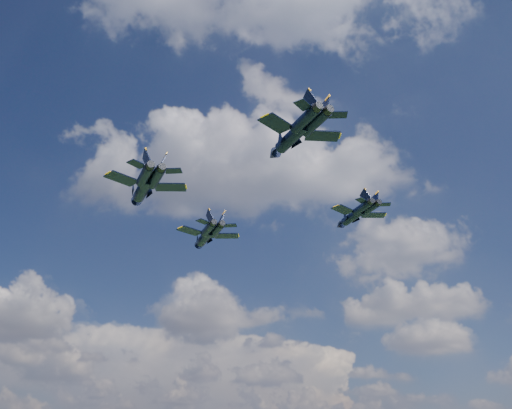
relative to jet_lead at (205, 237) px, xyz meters
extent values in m
cylinder|color=black|center=(0.26, -0.49, -0.08)|extent=(6.06, 9.12, 1.87)
cone|color=black|center=(-2.58, 4.81, -0.08)|extent=(2.83, 3.21, 1.76)
ellipsoid|color=brown|center=(-1.35, 2.52, 0.49)|extent=(2.30, 3.10, 0.85)
cube|color=black|center=(-2.05, -4.09, -0.08)|extent=(5.13, 5.39, 0.19)
cube|color=black|center=(4.54, -0.56, -0.08)|extent=(5.04, 3.20, 0.19)
cube|color=black|center=(1.46, -8.45, -0.08)|extent=(2.68, 2.94, 0.15)
cube|color=black|center=(6.22, -5.90, -0.08)|extent=(2.50, 1.56, 0.15)
cube|color=black|center=(2.44, -6.98, 1.37)|extent=(2.10, 2.41, 3.12)
cube|color=black|center=(4.46, -5.90, 1.37)|extent=(1.74, 3.01, 3.12)
cylinder|color=black|center=(-4.38, -26.54, -1.50)|extent=(6.46, 9.25, 1.92)
cone|color=black|center=(-7.48, -21.20, -1.50)|extent=(2.95, 3.30, 1.81)
ellipsoid|color=brown|center=(-6.15, -23.51, -0.91)|extent=(2.43, 3.16, 0.87)
cube|color=black|center=(-6.63, -30.31, -1.50)|extent=(5.19, 5.56, 0.19)
cube|color=black|center=(0.00, -26.46, -1.50)|extent=(5.24, 3.43, 0.19)
cube|color=black|center=(-2.88, -34.65, -1.50)|extent=(2.70, 3.01, 0.15)
cube|color=black|center=(1.91, -31.87, -1.50)|extent=(2.61, 1.69, 0.15)
cube|color=black|center=(-1.93, -33.11, -0.01)|extent=(2.23, 2.41, 3.20)
cube|color=black|center=(0.10, -31.94, -0.01)|extent=(1.80, 3.06, 3.20)
cylinder|color=black|center=(29.66, -5.46, 0.83)|extent=(5.49, 8.01, 1.65)
cone|color=black|center=(27.05, -0.82, 0.83)|extent=(2.53, 2.85, 1.56)
ellipsoid|color=brown|center=(28.17, -2.82, 1.34)|extent=(2.07, 2.73, 0.75)
cube|color=black|center=(27.68, -8.69, 0.83)|extent=(4.50, 4.79, 0.17)
cube|color=black|center=(33.44, -5.44, 0.83)|extent=(4.49, 2.91, 0.17)
cube|color=black|center=(30.87, -12.48, 0.83)|extent=(2.35, 2.60, 0.13)
cube|color=black|center=(35.03, -10.13, 0.83)|extent=(2.24, 1.43, 0.13)
cube|color=black|center=(31.71, -11.16, 2.12)|extent=(1.90, 2.10, 2.76)
cube|color=black|center=(33.47, -10.17, 2.12)|extent=(1.55, 2.65, 2.76)
cylinder|color=black|center=(20.15, -35.71, 0.78)|extent=(6.65, 8.82, 1.86)
cone|color=black|center=(16.87, -30.69, 0.78)|extent=(2.94, 3.21, 1.76)
ellipsoid|color=brown|center=(18.29, -32.85, 1.35)|extent=(2.47, 3.03, 0.85)
cube|color=black|center=(18.16, -39.48, 0.78)|extent=(4.93, 5.44, 0.19)
cube|color=black|center=(24.40, -35.41, 0.78)|extent=(5.19, 3.56, 0.19)
cube|color=black|center=(22.02, -43.51, 0.78)|extent=(2.56, 2.92, 0.14)
cube|color=black|center=(26.53, -40.57, 0.78)|extent=(2.61, 1.77, 0.14)
cube|color=black|center=(22.87, -41.97, 2.23)|extent=(2.28, 2.24, 3.11)
cube|color=black|center=(24.78, -40.72, 2.23)|extent=(1.78, 2.93, 3.11)
camera|label=1|loc=(23.67, -105.63, -41.29)|focal=40.00mm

